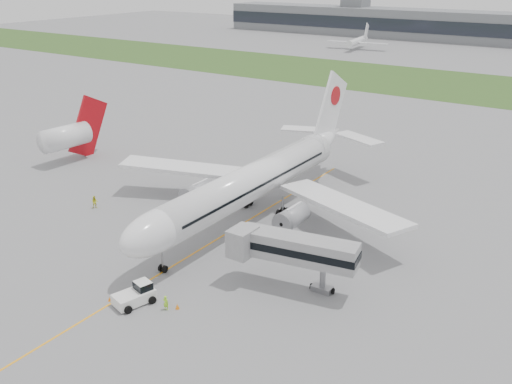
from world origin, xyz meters
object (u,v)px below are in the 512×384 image
Objects in this scene: pushback_tug at (137,294)px; jet_bridge at (290,248)px; neighbor_aircraft at (69,136)px; airliner at (256,179)px; ground_crew_near at (166,303)px.

pushback_tug is 0.34× the size of jet_bridge.
jet_bridge is 0.94× the size of neighbor_aircraft.
pushback_tug is at bearing -28.35° from neighbor_aircraft.
airliner reaches higher than jet_bridge.
airliner is at bearing 110.70° from pushback_tug.
pushback_tug is at bearing -5.79° from ground_crew_near.
neighbor_aircraft is (-56.92, 16.01, -0.05)m from jet_bridge.
neighbor_aircraft is at bearing -46.06° from ground_crew_near.
pushback_tug is (2.17, -26.34, -4.64)m from airliner.
ground_crew_near is at bearing -137.19° from jet_bridge.
jet_bridge is at bearing -143.62° from ground_crew_near.
ground_crew_near is (3.58, 0.69, -0.18)m from pushback_tug.
pushback_tug is 17.35m from jet_bridge.
neighbor_aircraft is (-44.92, 27.92, 3.83)m from pushback_tug.
airliner is at bearing 1.39° from neighbor_aircraft.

